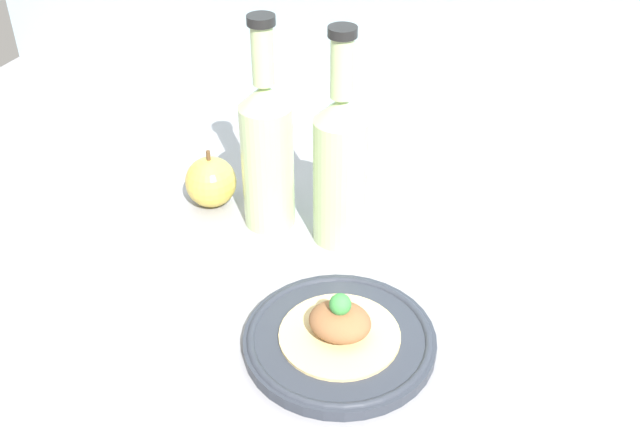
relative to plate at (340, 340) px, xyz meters
The scene contains 6 objects.
ground_plane 6.82cm from the plate, 128.98° to the left, with size 180.00×110.00×4.00cm, color gray.
plate is the anchor object (origin of this frame).
plated_food 2.43cm from the plate, 90.00° to the right, with size 14.52×14.52×6.35cm.
cider_bottle_left 29.80cm from the plate, 131.71° to the left, with size 7.41×7.41×31.32cm.
cider_bottle_right 24.64cm from the plate, 110.11° to the left, with size 7.41×7.41×31.32cm.
apple 35.91cm from the plate, 142.75° to the left, with size 7.73×7.73×9.21cm.
Camera 1 is at (24.96, -65.71, 64.22)cm, focal length 42.00 mm.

